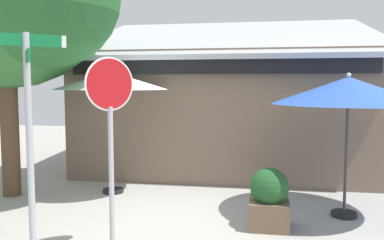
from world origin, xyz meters
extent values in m
cube|color=#9E9B93|center=(0.00, 0.00, -0.05)|extent=(28.00, 28.00, 0.10)
cube|color=#705B4C|center=(0.62, 4.69, 1.56)|extent=(7.38, 5.04, 3.12)
cube|color=#B7BABF|center=(0.62, 4.54, 3.65)|extent=(7.88, 5.58, 1.60)
cube|color=black|center=(0.62, 2.12, 2.77)|extent=(6.78, 0.16, 0.44)
cylinder|color=#A8AAB2|center=(-1.53, -1.83, 1.50)|extent=(0.09, 0.09, 3.00)
cube|color=#116B38|center=(-1.53, -1.83, 2.90)|extent=(0.75, 0.56, 0.16)
cube|color=#116B38|center=(-1.53, -1.83, 2.68)|extent=(0.56, 0.75, 0.16)
cube|color=white|center=(-1.14, -1.54, 2.90)|extent=(0.07, 0.06, 0.16)
cylinder|color=#A8AAB2|center=(-0.43, -1.69, 1.01)|extent=(0.07, 0.07, 2.02)
cylinder|color=white|center=(-0.43, -1.69, 2.32)|extent=(0.47, 0.56, 0.72)
cylinder|color=red|center=(-0.43, -1.69, 2.32)|extent=(0.45, 0.53, 0.67)
cylinder|color=black|center=(-1.55, 1.29, 0.04)|extent=(0.44, 0.44, 0.08)
cylinder|color=#333335|center=(-1.55, 1.29, 1.13)|extent=(0.05, 0.05, 2.26)
cone|color=white|center=(-1.55, 1.29, 2.40)|extent=(2.40, 2.40, 0.37)
sphere|color=silver|center=(-1.55, 1.29, 2.61)|extent=(0.08, 0.08, 0.08)
cylinder|color=black|center=(3.02, 0.48, 0.04)|extent=(0.44, 0.44, 0.08)
cylinder|color=#333335|center=(3.02, 0.48, 1.02)|extent=(0.05, 0.05, 2.03)
cone|color=#2D56B7|center=(3.02, 0.48, 2.21)|extent=(2.60, 2.60, 0.47)
sphere|color=silver|center=(3.02, 0.48, 2.48)|extent=(0.08, 0.08, 0.08)
cylinder|color=brown|center=(-3.56, 0.73, 1.39)|extent=(0.36, 0.36, 2.78)
cube|color=brown|center=(1.70, -0.30, 0.22)|extent=(0.63, 0.63, 0.45)
sphere|color=#1E4C23|center=(1.70, -0.30, 0.67)|extent=(0.62, 0.62, 0.62)
camera|label=1|loc=(1.53, -6.72, 2.31)|focal=37.35mm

